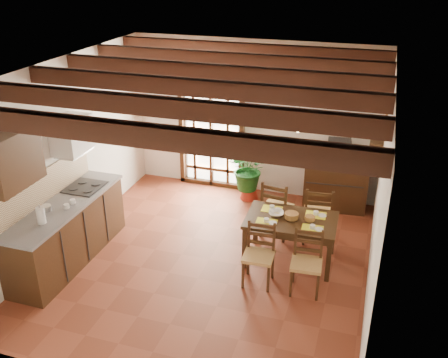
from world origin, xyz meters
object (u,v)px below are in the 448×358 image
at_px(chair_near_left, 258,266).
at_px(crt_tv, 339,150).
at_px(potted_plant, 250,170).
at_px(chair_far_right, 317,224).
at_px(pendant_lamp, 299,124).
at_px(kitchen_counter, 67,231).
at_px(dining_table, 291,224).
at_px(chair_far_left, 276,218).
at_px(chair_near_right, 306,273).
at_px(sideboard, 335,184).

height_order(chair_near_left, crt_tv, crt_tv).
xyz_separation_m(crt_tv, potted_plant, (-1.51, -0.12, -0.53)).
height_order(chair_near_left, chair_far_right, chair_far_right).
bearing_deg(pendant_lamp, kitchen_counter, -161.18).
relative_size(dining_table, chair_far_left, 1.36).
bearing_deg(potted_plant, chair_near_left, -72.13).
distance_m(chair_far_right, pendant_lamp, 1.89).
bearing_deg(crt_tv, pendant_lamp, -109.94).
xyz_separation_m(chair_near_left, chair_far_left, (-0.04, 1.31, 0.03)).
relative_size(kitchen_counter, pendant_lamp, 2.66).
distance_m(chair_far_right, crt_tv, 1.45).
bearing_deg(dining_table, chair_far_left, 116.28).
distance_m(chair_near_right, pendant_lamp, 1.98).
bearing_deg(kitchen_counter, chair_far_right, 25.49).
relative_size(dining_table, sideboard, 1.22).
bearing_deg(crt_tv, sideboard, 83.86).
relative_size(chair_near_right, sideboard, 0.81).
bearing_deg(chair_far_left, dining_table, 125.57).
distance_m(chair_near_left, sideboard, 2.65).
xyz_separation_m(kitchen_counter, pendant_lamp, (3.08, 1.05, 1.60)).
bearing_deg(chair_near_right, dining_table, 113.39).
distance_m(chair_near_right, chair_far_right, 1.31).
distance_m(dining_table, chair_near_left, 0.80).
xyz_separation_m(chair_far_left, pendant_lamp, (0.34, -0.54, 1.78)).
bearing_deg(chair_far_left, pendant_lamp, 129.75).
bearing_deg(crt_tv, chair_near_left, -112.36).
relative_size(chair_near_left, sideboard, 0.82).
bearing_deg(dining_table, sideboard, 75.35).
bearing_deg(crt_tv, potted_plant, 178.55).
bearing_deg(chair_near_left, pendant_lamp, 65.88).
bearing_deg(dining_table, chair_far_right, 63.80).
relative_size(chair_near_right, chair_far_left, 0.91).
distance_m(crt_tv, pendant_lamp, 2.07).
bearing_deg(chair_near_right, sideboard, 83.55).
bearing_deg(potted_plant, pendant_lamp, -56.76).
height_order(kitchen_counter, chair_far_right, kitchen_counter).
height_order(dining_table, chair_near_right, chair_near_right).
distance_m(sideboard, potted_plant, 1.52).
relative_size(sideboard, pendant_lamp, 1.26).
distance_m(kitchen_counter, sideboard, 4.51).
bearing_deg(crt_tv, chair_far_left, -128.45).
relative_size(kitchen_counter, sideboard, 2.11).
height_order(chair_near_right, chair_far_left, chair_far_left).
bearing_deg(chair_far_right, crt_tv, -102.39).
distance_m(crt_tv, potted_plant, 1.61).
xyz_separation_m(crt_tv, pendant_lamp, (-0.43, -1.77, 0.98)).
bearing_deg(chair_far_right, chair_far_left, -4.57).
bearing_deg(chair_far_right, pendant_lamp, 55.50).
relative_size(kitchen_counter, potted_plant, 1.06).
height_order(chair_near_right, crt_tv, crt_tv).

